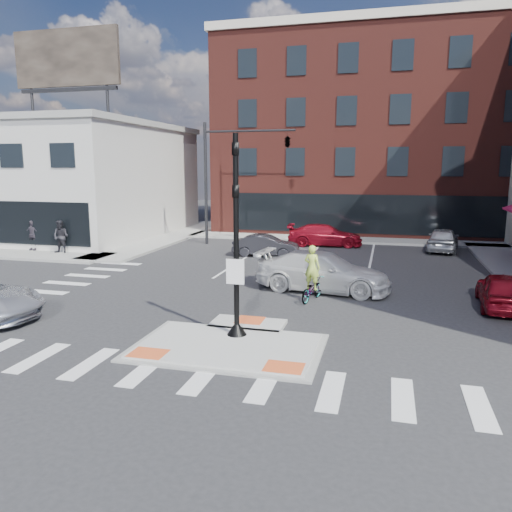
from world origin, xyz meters
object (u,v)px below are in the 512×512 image
(bg_car_dark, at_px, (266,245))
(bg_car_silver, at_px, (443,239))
(white_pickup, at_px, (323,272))
(cyclist, at_px, (312,282))
(bg_car_red, at_px, (325,235))
(red_sedan, at_px, (503,291))
(pedestrian_b, at_px, (33,235))
(pedestrian_a, at_px, (61,237))

(bg_car_dark, bearing_deg, bg_car_silver, -69.92)
(white_pickup, distance_m, bg_car_dark, 8.55)
(bg_car_dark, bearing_deg, cyclist, -159.74)
(white_pickup, xyz_separation_m, bg_car_red, (-1.43, 12.16, -0.11))
(red_sedan, distance_m, bg_car_silver, 12.91)
(pedestrian_b, bearing_deg, bg_car_red, 23.17)
(bg_car_red, bearing_deg, pedestrian_b, 108.60)
(white_pickup, height_order, bg_car_silver, white_pickup)
(white_pickup, xyz_separation_m, pedestrian_a, (-15.92, 4.52, 0.30))
(bg_car_dark, relative_size, bg_car_red, 0.78)
(red_sedan, xyz_separation_m, pedestrian_b, (-24.99, 6.00, 0.38))
(red_sedan, height_order, cyclist, cyclist)
(cyclist, relative_size, pedestrian_b, 1.21)
(cyclist, bearing_deg, bg_car_silver, -98.95)
(red_sedan, height_order, white_pickup, white_pickup)
(bg_car_dark, height_order, pedestrian_b, pedestrian_b)
(pedestrian_a, distance_m, pedestrian_b, 2.38)
(cyclist, bearing_deg, red_sedan, -158.87)
(red_sedan, relative_size, pedestrian_b, 2.19)
(red_sedan, distance_m, cyclist, 6.98)
(bg_car_silver, height_order, pedestrian_a, pedestrian_a)
(bg_car_dark, xyz_separation_m, bg_car_red, (2.85, 4.76, 0.08))
(white_pickup, height_order, pedestrian_b, pedestrian_b)
(white_pickup, bearing_deg, bg_car_silver, -19.65)
(bg_car_red, height_order, pedestrian_b, pedestrian_b)
(cyclist, height_order, pedestrian_a, cyclist)
(bg_car_silver, bearing_deg, pedestrian_a, 27.33)
(red_sedan, bearing_deg, pedestrian_a, -9.41)
(bg_car_dark, bearing_deg, white_pickup, -153.71)
(red_sedan, distance_m, bg_car_dark, 13.84)
(white_pickup, xyz_separation_m, pedestrian_b, (-18.26, 5.00, 0.24))
(red_sedan, distance_m, white_pickup, 6.80)
(bg_car_dark, bearing_deg, red_sedan, -131.08)
(bg_car_dark, xyz_separation_m, pedestrian_b, (-13.99, -2.40, 0.43))
(red_sedan, relative_size, bg_car_silver, 0.92)
(cyclist, height_order, pedestrian_b, cyclist)
(bg_car_red, bearing_deg, bg_car_dark, 144.69)
(red_sedan, xyz_separation_m, bg_car_red, (-8.15, 13.16, 0.03))
(bg_car_dark, relative_size, cyclist, 1.73)
(white_pickup, height_order, pedestrian_a, pedestrian_a)
(white_pickup, distance_m, bg_car_silver, 13.26)
(red_sedan, bearing_deg, cyclist, 10.18)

